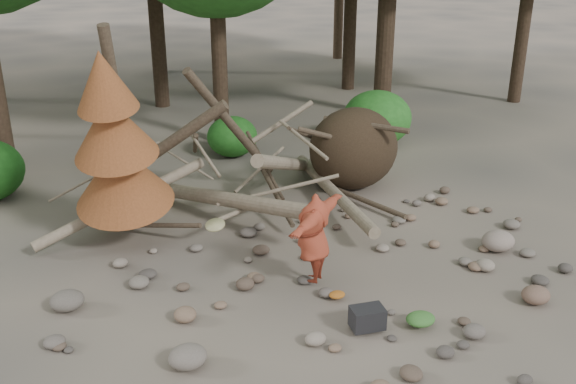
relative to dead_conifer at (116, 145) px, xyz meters
name	(u,v)px	position (x,y,z in m)	size (l,w,h in m)	color
ground	(349,292)	(3.12, -3.37, -2.11)	(120.00, 120.00, 0.00)	#514C44
deadfall_pile	(334,154)	(5.13, 0.87, -1.16)	(8.55, 5.24, 3.30)	#332619
dead_conifer	(116,145)	(0.00, 0.00, 0.00)	(2.06, 2.16, 4.35)	#4C3F30
bush_mid	(232,137)	(3.92, 4.43, -1.55)	(1.40, 1.40, 1.12)	#22681E
bush_right	(377,118)	(8.12, 3.63, -1.31)	(2.00, 2.00, 1.60)	#2C7B26
frisbee_thrower	(313,238)	(2.68, -2.85, -1.21)	(3.00, 1.70, 1.64)	#973622
backpack	(367,321)	(2.78, -4.50, -1.94)	(0.51, 0.34, 0.34)	black
cloth_green	(420,322)	(3.60, -4.77, -2.02)	(0.48, 0.40, 0.18)	#366C2B
cloth_orange	(337,297)	(2.80, -3.51, -2.06)	(0.28, 0.23, 0.10)	#A15B1B
boulder_front_left	(188,357)	(-0.01, -4.19, -1.94)	(0.56, 0.50, 0.33)	#6D655B
boulder_front_right	(536,295)	(5.77, -5.00, -1.96)	(0.49, 0.44, 0.29)	brown
boulder_mid_right	(498,241)	(6.56, -3.23, -1.91)	(0.66, 0.59, 0.39)	gray
boulder_mid_left	(67,301)	(-1.36, -1.88, -1.94)	(0.56, 0.50, 0.33)	#5F5950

